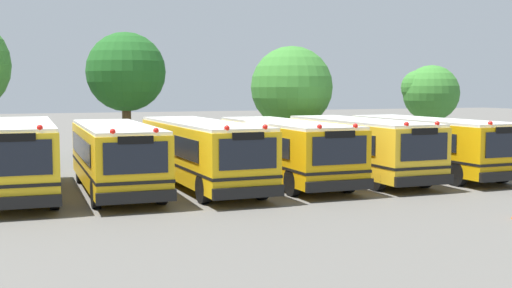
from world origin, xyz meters
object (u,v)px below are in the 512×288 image
object	(u,v)px
school_bus_2	(201,151)
tree_1	(125,73)
school_bus_1	(116,155)
school_bus_3	(285,149)
school_bus_4	(359,146)
school_bus_5	(429,144)
school_bus_0	(18,155)
tree_2	(290,87)
tree_3	(429,92)

from	to	relation	value
school_bus_2	tree_1	size ratio (longest dim) A/B	1.52
school_bus_1	school_bus_3	size ratio (longest dim) A/B	0.99
school_bus_2	tree_1	xyz separation A→B (m)	(-1.21, 10.00, 3.22)
school_bus_4	school_bus_5	bearing A→B (deg)	-179.87
school_bus_0	tree_2	size ratio (longest dim) A/B	1.54
school_bus_3	school_bus_5	size ratio (longest dim) A/B	0.99
school_bus_1	tree_1	xyz separation A→B (m)	(2.09, 10.05, 3.25)
school_bus_0	school_bus_3	distance (m)	10.20
school_bus_0	tree_2	bearing A→B (deg)	-151.21
school_bus_3	tree_1	world-z (taller)	tree_1
school_bus_0	school_bus_4	bearing A→B (deg)	179.42
school_bus_1	school_bus_2	size ratio (longest dim) A/B	0.91
school_bus_5	tree_3	distance (m)	10.05
school_bus_3	school_bus_4	distance (m)	3.37
school_bus_3	tree_3	xyz separation A→B (m)	(12.62, 7.87, 2.21)
school_bus_0	school_bus_2	world-z (taller)	school_bus_0
school_bus_1	school_bus_2	xyz separation A→B (m)	(3.30, 0.05, 0.03)
school_bus_0	tree_1	distance (m)	11.63
tree_3	school_bus_2	bearing A→B (deg)	-154.22
school_bus_2	school_bus_5	bearing A→B (deg)	177.82
school_bus_0	tree_1	world-z (taller)	tree_1
tree_2	school_bus_5	bearing A→B (deg)	-66.00
school_bus_3	school_bus_5	world-z (taller)	school_bus_3
school_bus_1	tree_3	world-z (taller)	tree_3
school_bus_5	tree_2	distance (m)	8.66
school_bus_4	tree_2	xyz separation A→B (m)	(0.18, 7.60, 2.49)
school_bus_4	tree_1	bearing A→B (deg)	-51.82
school_bus_4	tree_2	size ratio (longest dim) A/B	1.54
school_bus_1	school_bus_4	size ratio (longest dim) A/B	1.01
school_bus_4	tree_3	world-z (taller)	tree_3
school_bus_5	tree_3	size ratio (longest dim) A/B	1.85
school_bus_0	tree_1	bearing A→B (deg)	-117.95
school_bus_5	tree_1	distance (m)	15.81
school_bus_4	school_bus_5	size ratio (longest dim) A/B	0.97
school_bus_3	school_bus_4	xyz separation A→B (m)	(3.37, -0.14, 0.01)
tree_3	tree_2	bearing A→B (deg)	-177.46
tree_2	school_bus_0	bearing A→B (deg)	-152.49
school_bus_4	school_bus_0	bearing A→B (deg)	-2.13
school_bus_3	school_bus_5	distance (m)	6.93
school_bus_0	school_bus_3	xyz separation A→B (m)	(10.19, -0.31, -0.07)
school_bus_5	tree_3	world-z (taller)	tree_3
tree_1	tree_2	size ratio (longest dim) A/B	1.11
tree_2	tree_3	bearing A→B (deg)	2.54
school_bus_1	school_bus_2	world-z (taller)	school_bus_2
school_bus_1	school_bus_5	size ratio (longest dim) A/B	0.98
school_bus_3	tree_2	xyz separation A→B (m)	(3.55, 7.46, 2.51)
school_bus_4	tree_1	distance (m)	13.42
school_bus_2	tree_3	distance (m)	18.06
school_bus_0	tree_3	world-z (taller)	tree_3
school_bus_2	school_bus_3	distance (m)	3.52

